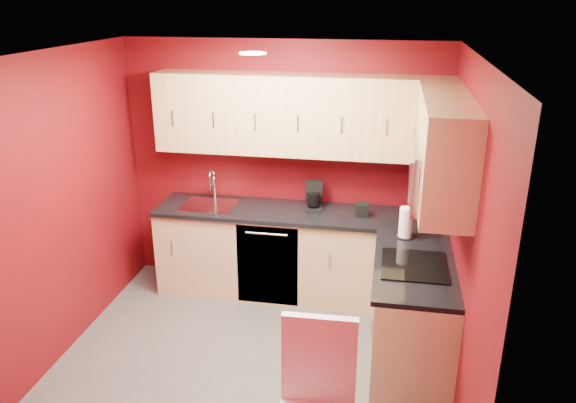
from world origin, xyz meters
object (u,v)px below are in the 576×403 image
(sink, at_px, (210,201))
(napkin_holder, at_px, (362,210))
(coffee_maker, at_px, (314,196))
(paper_towel, at_px, (406,223))
(microwave, at_px, (438,175))

(sink, height_order, napkin_holder, sink)
(coffee_maker, height_order, napkin_holder, coffee_maker)
(sink, xyz_separation_m, coffee_maker, (1.04, 0.07, 0.10))
(napkin_holder, xyz_separation_m, paper_towel, (0.40, -0.43, 0.07))
(microwave, relative_size, paper_towel, 2.81)
(sink, bearing_deg, microwave, -25.60)
(microwave, height_order, sink, microwave)
(napkin_holder, bearing_deg, microwave, -59.47)
(microwave, bearing_deg, coffee_maker, 134.34)
(microwave, distance_m, napkin_holder, 1.33)
(coffee_maker, xyz_separation_m, napkin_holder, (0.48, -0.10, -0.07))
(paper_towel, bearing_deg, napkin_holder, 132.63)
(sink, bearing_deg, napkin_holder, -0.94)
(sink, xyz_separation_m, napkin_holder, (1.52, -0.02, 0.03))
(sink, relative_size, napkin_holder, 4.06)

